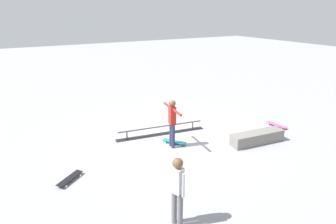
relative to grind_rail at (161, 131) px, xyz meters
name	(u,v)px	position (x,y,z in m)	size (l,w,h in m)	color
ground_plane	(177,135)	(-0.46, 0.31, -0.14)	(60.00, 60.00, 0.00)	#9E9EA3
grind_rail	(161,131)	(0.00, 0.00, 0.00)	(3.25, 0.71, 0.32)	black
skate_ledge	(257,138)	(-2.45, 2.17, 0.06)	(1.88, 0.46, 0.39)	gray
skater_main	(172,120)	(0.15, 1.03, 0.78)	(0.22, 1.28, 1.59)	#2D3351
skateboard_main	(174,142)	(-0.02, 0.88, -0.07)	(0.63, 0.76, 0.09)	teal
bystander_white_shirt	(177,188)	(1.82, 4.15, 0.73)	(0.24, 0.35, 1.54)	slate
loose_skateboard_pink	(276,125)	(-4.15, 1.52, -0.07)	(0.36, 0.82, 0.09)	#E05993
loose_skateboard_black	(70,178)	(3.44, 1.44, -0.07)	(0.75, 0.65, 0.09)	black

